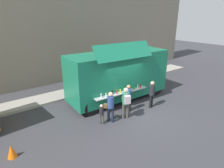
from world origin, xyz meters
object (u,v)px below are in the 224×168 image
at_px(trash_bin, 138,74).
at_px(customer_mid_with_backpack, 126,100).
at_px(child_near_queue, 101,112).
at_px(customer_rear_waiting, 110,105).
at_px(customer_front_ordering, 128,96).
at_px(food_truck_main, 119,74).
at_px(customer_extra_browsing, 152,92).
at_px(traffic_cone_orange, 12,151).

bearing_deg(trash_bin, customer_mid_with_backpack, -138.98).
bearing_deg(child_near_queue, customer_rear_waiting, -48.01).
height_order(customer_front_ordering, customer_mid_with_backpack, customer_mid_with_backpack).
bearing_deg(food_truck_main, child_near_queue, -141.23).
relative_size(food_truck_main, customer_front_ordering, 4.05).
bearing_deg(customer_front_ordering, child_near_queue, 118.92).
distance_m(food_truck_main, customer_front_ordering, 2.03).
bearing_deg(customer_mid_with_backpack, customer_front_ordering, -27.87).
relative_size(food_truck_main, customer_extra_browsing, 4.01).
bearing_deg(traffic_cone_orange, child_near_queue, -0.68).
relative_size(customer_mid_with_backpack, customer_extra_browsing, 1.06).
distance_m(traffic_cone_orange, customer_mid_with_backpack, 5.53).
relative_size(traffic_cone_orange, customer_front_ordering, 0.34).
xyz_separation_m(trash_bin, child_near_queue, (-6.60, -4.28, 0.21)).
height_order(customer_rear_waiting, child_near_queue, customer_rear_waiting).
height_order(customer_mid_with_backpack, customer_rear_waiting, customer_mid_with_backpack).
xyz_separation_m(customer_mid_with_backpack, child_near_queue, (-1.31, 0.32, -0.41)).
bearing_deg(food_truck_main, customer_front_ordering, -110.23).
relative_size(trash_bin, customer_extra_browsing, 0.54).
distance_m(customer_mid_with_backpack, customer_rear_waiting, 0.87).
distance_m(food_truck_main, traffic_cone_orange, 7.18).
bearing_deg(customer_mid_with_backpack, traffic_cone_orange, 107.39).
distance_m(food_truck_main, customer_rear_waiting, 3.06).
xyz_separation_m(food_truck_main, traffic_cone_orange, (-6.78, -1.92, -1.39)).
distance_m(trash_bin, customer_extra_browsing, 5.53).
bearing_deg(customer_front_ordering, customer_rear_waiting, 124.53).
xyz_separation_m(trash_bin, customer_mid_with_backpack, (-5.29, -4.60, 0.62)).
distance_m(food_truck_main, child_near_queue, 3.44).
bearing_deg(trash_bin, customer_rear_waiting, -144.44).
xyz_separation_m(trash_bin, customer_front_ordering, (-4.69, -4.08, 0.52)).
distance_m(trash_bin, child_near_queue, 7.87).
bearing_deg(customer_front_ordering, traffic_cone_orange, 114.37).
relative_size(trash_bin, customer_front_ordering, 0.55).
distance_m(food_truck_main, customer_mid_with_backpack, 2.71).
relative_size(traffic_cone_orange, trash_bin, 0.62).
distance_m(food_truck_main, customer_extra_browsing, 2.40).
bearing_deg(food_truck_main, customer_extra_browsing, -68.30).
bearing_deg(child_near_queue, traffic_cone_orange, 142.32).
bearing_deg(food_truck_main, traffic_cone_orange, -162.16).
bearing_deg(traffic_cone_orange, customer_extra_browsing, -1.88).
bearing_deg(customer_rear_waiting, trash_bin, 1.05).
height_order(food_truck_main, customer_extra_browsing, food_truck_main).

